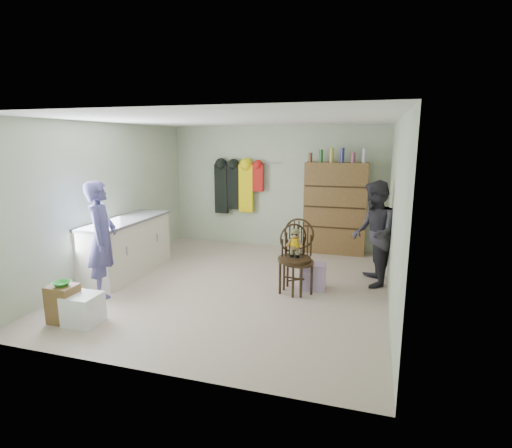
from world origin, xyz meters
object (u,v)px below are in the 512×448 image
(chair_front, at_px, (296,251))
(chair_far, at_px, (296,256))
(dresser, at_px, (335,208))
(counter, at_px, (127,246))

(chair_front, bearing_deg, chair_far, -39.25)
(chair_far, bearing_deg, chair_front, 96.41)
(chair_front, distance_m, dresser, 2.31)
(chair_far, xyz_separation_m, dresser, (0.32, 2.28, 0.37))
(counter, distance_m, chair_far, 2.88)
(counter, relative_size, dresser, 0.90)
(chair_front, relative_size, dresser, 0.52)
(chair_front, distance_m, chair_far, 0.08)
(counter, height_order, chair_front, chair_front)
(counter, xyz_separation_m, dresser, (3.20, 2.30, 0.44))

